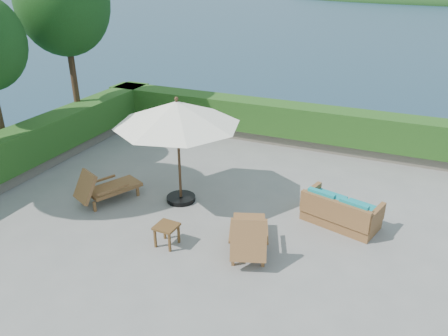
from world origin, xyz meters
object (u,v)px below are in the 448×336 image
at_px(wicker_loveseat, 340,212).
at_px(lounge_left, 105,187).
at_px(side_table, 167,229).
at_px(patio_umbrella, 177,114).
at_px(lounge_right, 249,235).

bearing_deg(wicker_loveseat, lounge_left, -151.89).
bearing_deg(side_table, lounge_left, 156.20).
distance_m(side_table, wicker_loveseat, 3.90).
xyz_separation_m(patio_umbrella, wicker_loveseat, (3.85, 0.44, -1.95)).
relative_size(lounge_left, wicker_loveseat, 0.94).
xyz_separation_m(lounge_left, wicker_loveseat, (5.55, 1.21, -0.07)).
bearing_deg(wicker_loveseat, lounge_right, -114.57).
relative_size(patio_umbrella, wicker_loveseat, 1.86).
distance_m(lounge_left, side_table, 2.59).
bearing_deg(side_table, lounge_right, 15.43).
relative_size(patio_umbrella, side_table, 7.09).
distance_m(lounge_left, lounge_right, 4.06).
xyz_separation_m(lounge_left, lounge_right, (4.02, -0.59, 0.02)).
distance_m(patio_umbrella, wicker_loveseat, 4.33).
distance_m(lounge_right, side_table, 1.71).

